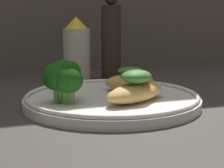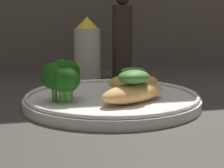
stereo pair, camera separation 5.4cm
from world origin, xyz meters
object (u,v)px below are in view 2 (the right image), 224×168
(plate, at_px, (112,99))
(sauce_bottle, at_px, (88,51))
(broccoli_bunch, at_px, (63,77))
(pepper_grinder, at_px, (122,40))

(plate, height_order, sauce_bottle, sauce_bottle)
(broccoli_bunch, relative_size, pepper_grinder, 0.32)
(broccoli_bunch, bearing_deg, sauce_bottle, 72.46)
(plate, distance_m, pepper_grinder, 0.26)
(plate, height_order, pepper_grinder, pepper_grinder)
(plate, xyz_separation_m, broccoli_bunch, (-0.08, -0.02, 0.04))
(sauce_bottle, relative_size, pepper_grinder, 0.72)
(plate, relative_size, broccoli_bunch, 4.45)
(plate, relative_size, pepper_grinder, 1.42)
(broccoli_bunch, distance_m, pepper_grinder, 0.30)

